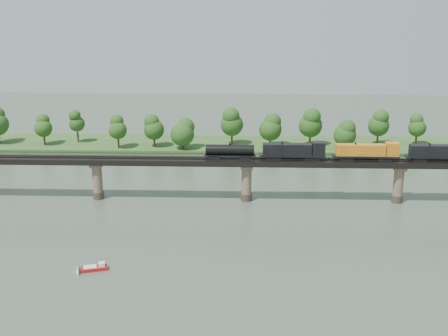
{
  "coord_description": "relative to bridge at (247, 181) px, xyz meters",
  "views": [
    {
      "loc": [
        -1.09,
        -111.47,
        52.64
      ],
      "look_at": [
        -6.01,
        30.0,
        9.0
      ],
      "focal_mm": 45.0,
      "sensor_mm": 36.0,
      "label": 1
    }
  ],
  "objects": [
    {
      "name": "bridge",
      "position": [
        0.0,
        0.0,
        0.0
      ],
      "size": [
        236.0,
        30.0,
        11.5
      ],
      "color": "#473A2D",
      "rests_on": "ground"
    },
    {
      "name": "bridge_superstructure",
      "position": [
        0.0,
        0.0,
        6.33
      ],
      "size": [
        220.0,
        4.9,
        0.75
      ],
      "color": "black",
      "rests_on": "bridge"
    },
    {
      "name": "motorboat",
      "position": [
        -30.47,
        -41.11,
        -4.96
      ],
      "size": [
        5.52,
        3.27,
        1.46
      ],
      "rotation": [
        0.0,
        0.0,
        0.29
      ],
      "color": "#B21514",
      "rests_on": "ground"
    },
    {
      "name": "far_bank",
      "position": [
        0.0,
        55.0,
        -4.66
      ],
      "size": [
        300.0,
        24.0,
        1.6
      ],
      "primitive_type": "cube",
      "color": "#2C5020",
      "rests_on": "ground"
    },
    {
      "name": "far_treeline",
      "position": [
        -8.21,
        50.52,
        3.37
      ],
      "size": [
        289.06,
        17.54,
        13.6
      ],
      "color": "#382619",
      "rests_on": "far_bank"
    },
    {
      "name": "freight_train",
      "position": [
        24.62,
        -0.0,
        8.33
      ],
      "size": [
        69.59,
        2.71,
        4.79
      ],
      "color": "black",
      "rests_on": "bridge"
    },
    {
      "name": "ground",
      "position": [
        0.0,
        -30.0,
        -5.46
      ],
      "size": [
        400.0,
        400.0,
        0.0
      ],
      "primitive_type": "plane",
      "color": "#394839",
      "rests_on": "ground"
    }
  ]
}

